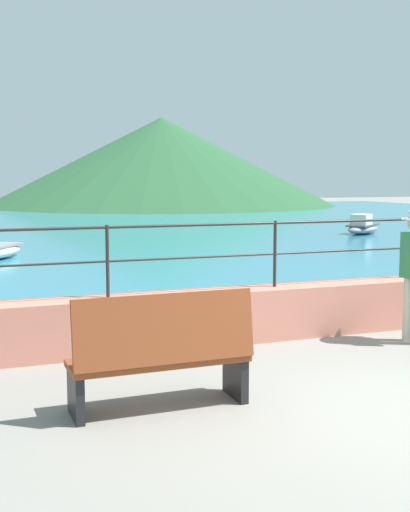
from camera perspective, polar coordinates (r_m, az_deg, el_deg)
name	(u,v)px	position (r m, az deg, el deg)	size (l,w,h in m)	color
promenade_wall	(274,312)	(9.05, 6.04, -4.85)	(20.00, 0.56, 0.70)	tan
railing	(275,240)	(8.91, 6.12, 1.37)	(18.44, 0.04, 0.90)	#282623
lake_water	(52,225)	(30.89, -13.19, 2.61)	(64.00, 44.32, 0.06)	teal
hill_main	(162,162)	(52.59, -3.80, 8.17)	(27.61, 27.61, 6.95)	#285633
bench_main	(162,352)	(6.16, -3.77, -8.37)	(1.71, 0.57, 1.13)	brown
boat_0	(363,227)	(25.85, 13.55, 2.49)	(2.37, 2.12, 0.76)	gray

